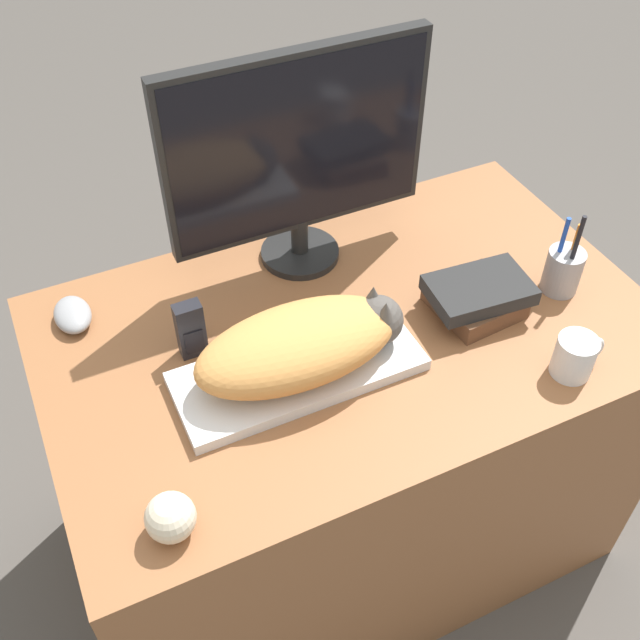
# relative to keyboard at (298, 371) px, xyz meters

# --- Properties ---
(desk) EXTENTS (1.18, 0.73, 0.75)m
(desk) POSITION_rel_keyboard_xyz_m (0.14, 0.07, -0.39)
(desk) COLOR brown
(desk) RESTS_ON ground_plane
(keyboard) EXTENTS (0.45, 0.18, 0.02)m
(keyboard) POSITION_rel_keyboard_xyz_m (0.00, 0.00, 0.00)
(keyboard) COLOR silver
(keyboard) RESTS_ON desk
(cat) EXTENTS (0.39, 0.18, 0.11)m
(cat) POSITION_rel_keyboard_xyz_m (0.02, -0.00, 0.07)
(cat) COLOR #D18C47
(cat) RESTS_ON keyboard
(monitor) EXTENTS (0.53, 0.17, 0.46)m
(monitor) POSITION_rel_keyboard_xyz_m (0.14, 0.31, 0.24)
(monitor) COLOR black
(monitor) RESTS_ON desk
(computer_mouse) EXTENTS (0.07, 0.11, 0.04)m
(computer_mouse) POSITION_rel_keyboard_xyz_m (-0.34, 0.31, 0.01)
(computer_mouse) COLOR gray
(computer_mouse) RESTS_ON desk
(coffee_mug) EXTENTS (0.10, 0.07, 0.08)m
(coffee_mug) POSITION_rel_keyboard_xyz_m (0.45, -0.20, 0.03)
(coffee_mug) COLOR silver
(coffee_mug) RESTS_ON desk
(pen_cup) EXTENTS (0.07, 0.07, 0.19)m
(pen_cup) POSITION_rel_keyboard_xyz_m (0.57, -0.01, 0.04)
(pen_cup) COLOR #939399
(pen_cup) RESTS_ON desk
(baseball) EXTENTS (0.08, 0.08, 0.08)m
(baseball) POSITION_rel_keyboard_xyz_m (-0.30, -0.20, 0.03)
(baseball) COLOR beige
(baseball) RESTS_ON desk
(phone) EXTENTS (0.05, 0.03, 0.12)m
(phone) POSITION_rel_keyboard_xyz_m (-0.15, 0.14, 0.05)
(phone) COLOR black
(phone) RESTS_ON desk
(book_stack) EXTENTS (0.20, 0.16, 0.07)m
(book_stack) POSITION_rel_keyboard_xyz_m (0.38, 0.01, 0.03)
(book_stack) COLOR brown
(book_stack) RESTS_ON desk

